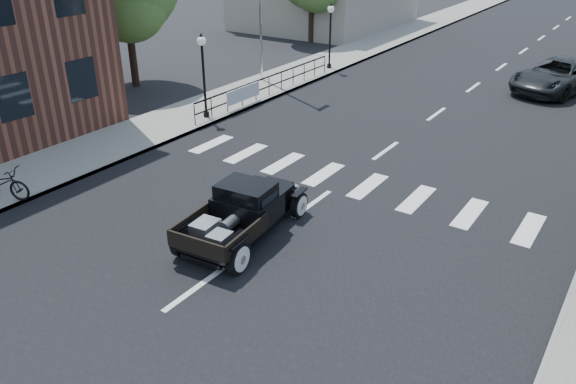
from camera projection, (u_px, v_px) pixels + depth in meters
The scene contains 12 objects.
ground at pixel (272, 233), 14.87m from camera, with size 120.00×120.00×0.00m, color black.
road at pixel (460, 97), 26.02m from camera, with size 14.00×80.00×0.02m, color black.
road_markings at pixel (418, 128), 22.31m from camera, with size 12.00×60.00×0.06m, color silver, non-canonical shape.
sidewalk_left at pixel (305, 71), 30.26m from camera, with size 3.00×80.00×0.15m, color gray.
railing at pixel (269, 84), 25.68m from camera, with size 0.08×10.00×1.00m, color black, non-canonical shape.
banner at pixel (244, 99), 24.24m from camera, with size 0.04×2.20×0.60m, color silver, non-canonical shape.
lamp_post_b at pixel (204, 76), 22.34m from camera, with size 0.36×0.36×3.37m, color black, non-canonical shape.
lamp_post_c at pixel (330, 36), 29.77m from camera, with size 0.36×0.36×3.37m, color black, non-canonical shape.
big_tree_near at pixel (127, 7), 26.19m from camera, with size 5.12×5.12×7.52m, color #3E5F28, non-canonical shape.
hotrod_pickup at pixel (243, 211), 14.42m from camera, with size 1.98×4.25×1.47m, color black, non-canonical shape.
second_car at pixel (559, 76), 26.52m from camera, with size 2.56×5.55×1.54m, color black.
motorcycle at pixel (0, 183), 16.18m from camera, with size 0.65×1.86×0.98m, color black.
Camera 1 is at (7.54, -10.42, 7.56)m, focal length 35.00 mm.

